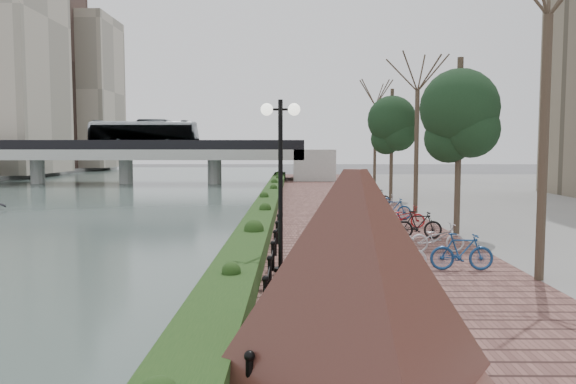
{
  "coord_description": "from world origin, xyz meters",
  "views": [
    {
      "loc": [
        1.93,
        -11.65,
        3.77
      ],
      "look_at": [
        1.74,
        10.22,
        2.0
      ],
      "focal_mm": 35.0,
      "sensor_mm": 36.0,
      "label": 1
    }
  ],
  "objects_px": {
    "motorcycle": "(356,288)",
    "pedestrian": "(379,251)",
    "lamppost": "(280,147)",
    "granite_monument": "(354,280)"
  },
  "relations": [
    {
      "from": "lamppost",
      "to": "motorcycle",
      "type": "relative_size",
      "value": 2.77
    },
    {
      "from": "granite_monument",
      "to": "motorcycle",
      "type": "height_order",
      "value": "granite_monument"
    },
    {
      "from": "granite_monument",
      "to": "lamppost",
      "type": "xyz_separation_m",
      "value": [
        -1.13,
        7.23,
        1.75
      ]
    },
    {
      "from": "motorcycle",
      "to": "pedestrian",
      "type": "xyz_separation_m",
      "value": [
        0.83,
        2.51,
        0.27
      ]
    },
    {
      "from": "granite_monument",
      "to": "lamppost",
      "type": "relative_size",
      "value": 1.07
    },
    {
      "from": "motorcycle",
      "to": "lamppost",
      "type": "bearing_deg",
      "value": 114.42
    },
    {
      "from": "granite_monument",
      "to": "lamppost",
      "type": "bearing_deg",
      "value": 98.91
    },
    {
      "from": "lamppost",
      "to": "pedestrian",
      "type": "bearing_deg",
      "value": -27.03
    },
    {
      "from": "lamppost",
      "to": "pedestrian",
      "type": "xyz_separation_m",
      "value": [
        2.39,
        -1.22,
        -2.48
      ]
    },
    {
      "from": "granite_monument",
      "to": "pedestrian",
      "type": "distance_m",
      "value": 6.18
    }
  ]
}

